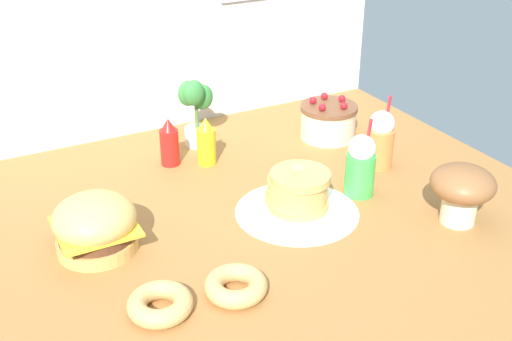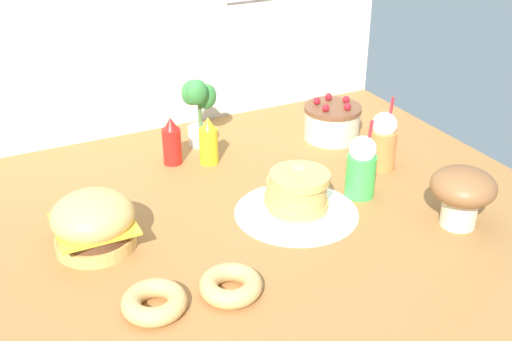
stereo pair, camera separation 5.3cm
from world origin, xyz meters
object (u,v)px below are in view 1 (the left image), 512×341
object	(u,v)px
pancake_stack	(298,194)
ketchup_bottle	(169,143)
layer_cake	(328,121)
donut_pink_glaze	(160,303)
cream_soda_cup	(361,165)
donut_chocolate	(236,285)
orange_float_cup	(380,139)
mushroom_stool	(462,189)
burger	(95,225)
potted_plant	(196,109)
mustard_bottle	(206,143)

from	to	relation	value
pancake_stack	ketchup_bottle	bearing A→B (deg)	114.56
layer_cake	donut_pink_glaze	world-z (taller)	layer_cake
cream_soda_cup	donut_chocolate	size ratio (longest dim) A/B	1.61
ketchup_bottle	donut_pink_glaze	world-z (taller)	ketchup_bottle
ketchup_bottle	pancake_stack	bearing A→B (deg)	-65.44
ketchup_bottle	donut_chocolate	distance (m)	0.83
pancake_stack	donut_chocolate	world-z (taller)	pancake_stack
ketchup_bottle	orange_float_cup	xyz separation A→B (m)	(0.69, -0.39, 0.02)
donut_pink_glaze	layer_cake	bearing A→B (deg)	35.59
pancake_stack	donut_chocolate	bearing A→B (deg)	-142.13
orange_float_cup	mushroom_stool	xyz separation A→B (m)	(-0.02, -0.44, 0.01)
burger	ketchup_bottle	bearing A→B (deg)	46.92
layer_cake	potted_plant	size ratio (longest dim) A/B	0.82
pancake_stack	potted_plant	xyz separation A→B (m)	(-0.08, 0.64, 0.09)
burger	cream_soda_cup	bearing A→B (deg)	-5.95
potted_plant	mushroom_stool	size ratio (longest dim) A/B	1.39
burger	potted_plant	world-z (taller)	potted_plant
mustard_bottle	orange_float_cup	xyz separation A→B (m)	(0.57, -0.33, 0.02)
mushroom_stool	pancake_stack	bearing A→B (deg)	145.65
burger	mustard_bottle	world-z (taller)	mustard_bottle
ketchup_bottle	donut_chocolate	world-z (taller)	ketchup_bottle
donut_chocolate	mushroom_stool	bearing A→B (deg)	-0.42
layer_cake	orange_float_cup	world-z (taller)	orange_float_cup
burger	orange_float_cup	world-z (taller)	orange_float_cup
potted_plant	donut_pink_glaze	bearing A→B (deg)	-118.73
donut_pink_glaze	potted_plant	size ratio (longest dim) A/B	0.61
pancake_stack	cream_soda_cup	world-z (taller)	cream_soda_cup
ketchup_bottle	mushroom_stool	xyz separation A→B (m)	(0.67, -0.83, 0.04)
burger	cream_soda_cup	distance (m)	0.91
mustard_bottle	donut_pink_glaze	xyz separation A→B (m)	(-0.46, -0.74, -0.06)
burger	donut_pink_glaze	distance (m)	0.38
pancake_stack	layer_cake	xyz separation A→B (m)	(0.43, 0.46, 0.00)
pancake_stack	orange_float_cup	xyz separation A→B (m)	(0.45, 0.15, 0.04)
cream_soda_cup	donut_chocolate	world-z (taller)	cream_soda_cup
cream_soda_cup	mushroom_stool	xyz separation A→B (m)	(0.17, -0.30, 0.01)
burger	ketchup_bottle	world-z (taller)	ketchup_bottle
ketchup_bottle	cream_soda_cup	world-z (taller)	cream_soda_cup
burger	orange_float_cup	size ratio (longest dim) A/B	0.88
pancake_stack	potted_plant	bearing A→B (deg)	97.30
burger	donut_pink_glaze	xyz separation A→B (m)	(0.06, -0.36, -0.06)
pancake_stack	orange_float_cup	distance (m)	0.47
ketchup_bottle	mustard_bottle	bearing A→B (deg)	-25.32
burger	layer_cake	distance (m)	1.13
ketchup_bottle	donut_pink_glaze	distance (m)	0.87
pancake_stack	layer_cake	size ratio (longest dim) A/B	1.36
donut_pink_glaze	potted_plant	xyz separation A→B (m)	(0.50, 0.91, 0.13)
burger	layer_cake	xyz separation A→B (m)	(1.07, 0.36, -0.01)
donut_pink_glaze	pancake_stack	bearing A→B (deg)	24.44
mustard_bottle	cream_soda_cup	world-z (taller)	cream_soda_cup
mustard_bottle	mushroom_stool	size ratio (longest dim) A/B	0.91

